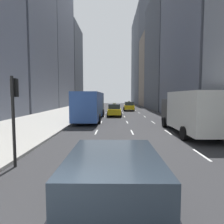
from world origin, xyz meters
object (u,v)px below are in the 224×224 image
object	(u,v)px
taxi_second	(114,110)
city_bus	(91,105)
traffic_light_pole	(14,106)
taxi_lead	(129,106)
sedan_black_near	(114,197)
box_truck	(190,111)

from	to	relation	value
taxi_second	city_bus	size ratio (longest dim) A/B	0.38
taxi_second	traffic_light_pole	world-z (taller)	traffic_light_pole
taxi_lead	traffic_light_pole	world-z (taller)	traffic_light_pole
taxi_lead	taxi_second	world-z (taller)	same
sedan_black_near	traffic_light_pole	world-z (taller)	traffic_light_pole
traffic_light_pole	sedan_black_near	bearing A→B (deg)	-46.74
box_truck	traffic_light_pole	bearing A→B (deg)	-143.99
box_truck	taxi_lead	bearing A→B (deg)	96.74
sedan_black_near	city_bus	xyz separation A→B (m)	(-2.81, 19.96, 0.88)
taxi_lead	box_truck	bearing A→B (deg)	-83.26
taxi_second	sedan_black_near	bearing A→B (deg)	-90.00
taxi_lead	city_bus	distance (m)	15.91
taxi_lead	city_bus	size ratio (longest dim) A/B	0.38
taxi_lead	city_bus	xyz separation A→B (m)	(-5.61, -14.86, 0.91)
sedan_black_near	box_truck	xyz separation A→B (m)	(5.60, 11.14, 0.80)
box_truck	traffic_light_pole	xyz separation A→B (m)	(-9.55, -6.94, 0.70)
taxi_second	taxi_lead	bearing A→B (deg)	75.14
taxi_lead	traffic_light_pole	distance (m)	31.40
box_truck	traffic_light_pole	world-z (taller)	traffic_light_pole
taxi_lead	taxi_second	distance (m)	10.92
sedan_black_near	traffic_light_pole	xyz separation A→B (m)	(-3.95, 4.20, 1.50)
box_truck	sedan_black_near	bearing A→B (deg)	-116.69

